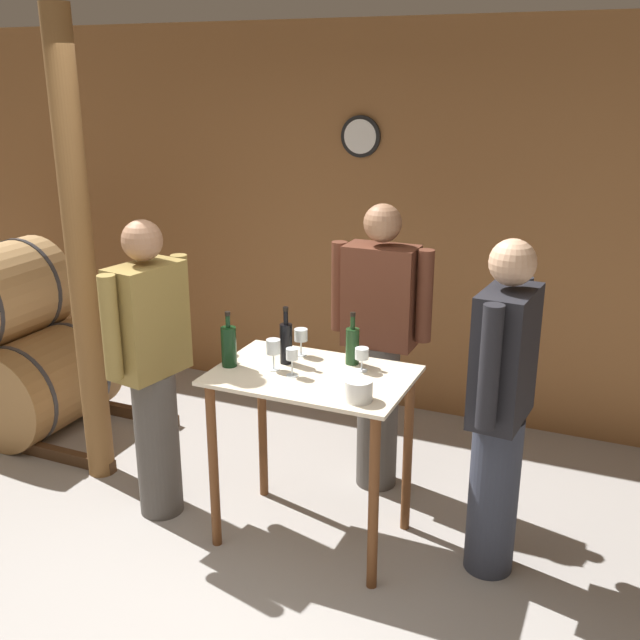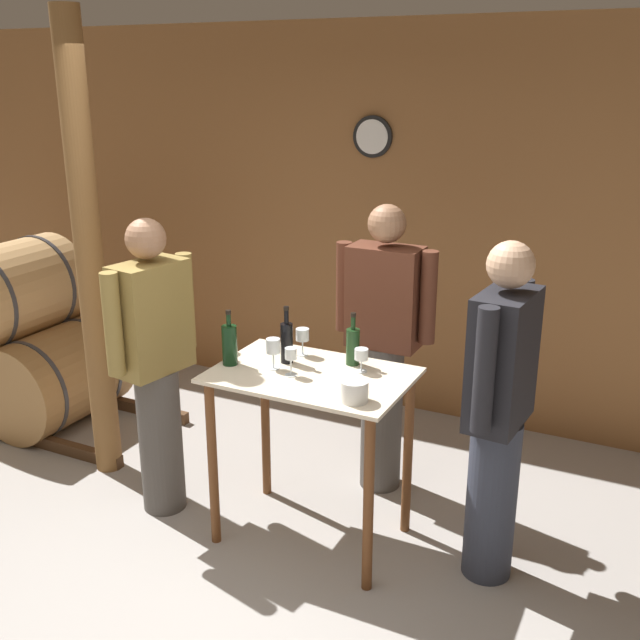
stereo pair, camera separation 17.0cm
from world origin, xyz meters
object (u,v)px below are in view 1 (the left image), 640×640
Objects in this scene: person_visitor_with_scarf at (380,343)px; person_visitor_bearded at (501,405)px; wine_glass_near_right at (292,356)px; ice_bucket at (358,390)px; wine_glass_near_center at (301,336)px; wine_bottle_far_left at (229,345)px; wooden_post at (81,260)px; wine_bottle_center at (352,344)px; wine_bottle_left at (286,342)px; person_host at (152,366)px; wine_glass_near_left at (273,348)px; wine_glass_far_side at (362,354)px.

person_visitor_with_scarf reaches higher than person_visitor_bearded.
person_visitor_with_scarf is (0.21, 0.72, -0.15)m from wine_glass_near_right.
wine_glass_near_center is at bearing 139.18° from ice_bucket.
wooden_post is at bearing 170.92° from wine_bottle_far_left.
wine_bottle_center is at bearing 173.00° from person_visitor_bearded.
person_host reaches higher than wine_bottle_left.
wine_glass_near_left is 0.10× the size of person_host.
person_host is at bearing -174.96° from wine_bottle_far_left.
wine_glass_near_center is 0.38m from wine_glass_far_side.
wine_glass_near_right is at bearing -127.84° from wine_bottle_center.
wine_bottle_far_left is at bearing -162.28° from wine_glass_far_side.
ice_bucket is (0.11, -0.34, -0.04)m from wine_glass_far_side.
wine_glass_near_center reaches higher than wine_glass_far_side.
wine_glass_near_left is at bearing -99.95° from wine_glass_near_center.
wine_glass_near_left is at bearing -115.53° from person_visitor_with_scarf.
wine_glass_far_side is 1.13m from person_host.
wine_glass_near_right is (0.35, 0.01, -0.00)m from wine_bottle_far_left.
wine_glass_far_side is at bearing -80.76° from person_visitor_with_scarf.
wine_bottle_center is 0.16× the size of person_visitor_with_scarf.
wine_glass_near_center is (-0.29, 0.00, 0.00)m from wine_bottle_center.
wine_bottle_left is 1.09× the size of wine_bottle_center.
wine_bottle_center is (0.31, 0.13, -0.01)m from wine_bottle_left.
wine_bottle_far_left is at bearing -172.26° from person_visitor_bearded.
wine_bottle_left is at bearing 31.44° from wine_bottle_far_left.
wine_glass_far_side is (0.29, 0.20, -0.02)m from wine_glass_near_right.
person_visitor_bearded is (0.79, -0.54, -0.01)m from person_visitor_with_scarf.
person_visitor_with_scarf is at bearing 90.80° from wine_bottle_center.
wine_bottle_center reaches higher than wine_glass_far_side.
wooden_post is at bearing 173.41° from wine_glass_near_right.
person_visitor_with_scarf reaches higher than wine_bottle_far_left.
person_visitor_with_scarf is at bearing 19.28° from wooden_post.
wine_bottle_far_left reaches higher than wine_glass_near_right.
wooden_post is 1.72m from wine_glass_far_side.
wine_glass_near_center is at bearing 179.38° from wine_bottle_center.
wine_bottle_far_left is at bearing -179.09° from wine_glass_near_right.
wine_bottle_center is at bearing 17.36° from person_host.
person_visitor_bearded is at bearing 0.37° from wooden_post.
person_host reaches higher than wine_bottle_center.
wine_glass_near_center is 0.81m from person_host.
wine_glass_near_left is at bearing 7.01° from person_host.
wine_glass_near_center is 0.29m from wine_glass_near_right.
person_visitor_bearded is (1.09, 0.03, -0.17)m from wine_bottle_left.
wine_glass_far_side is at bearing -42.87° from wine_bottle_center.
wine_bottle_center is 0.17× the size of person_host.
ice_bucket is (0.19, -0.41, -0.05)m from wine_bottle_center.
wine_bottle_center is 2.28× the size of wine_glass_far_side.
wine_bottle_center is 0.16× the size of person_visitor_bearded.
wooden_post is 18.47× the size of wine_glass_near_center.
wine_glass_near_center is at bearing 106.06° from wine_glass_near_right.
person_visitor_bearded is (2.39, 0.02, -0.47)m from wooden_post.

